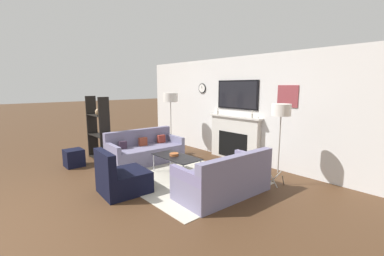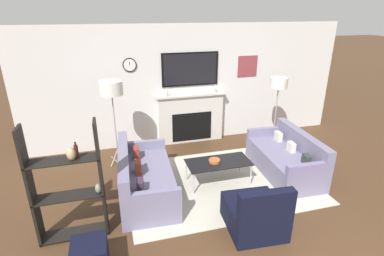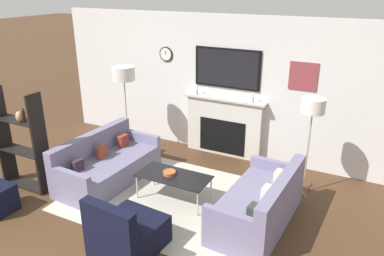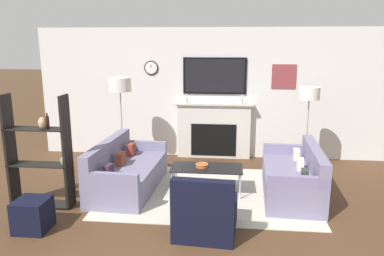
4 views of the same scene
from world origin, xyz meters
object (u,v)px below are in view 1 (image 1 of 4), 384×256
object	(u,v)px
armchair	(122,179)
coffee_table	(176,158)
couch_right	(224,180)
ottoman	(74,158)
floor_lamp_right	(281,112)
decorative_bowl	(174,154)
shelf_unit	(98,129)
floor_lamp_left	(171,98)
couch_left	(145,151)

from	to	relation	value
armchair	coffee_table	bearing A→B (deg)	93.02
armchair	couch_right	bearing A→B (deg)	45.45
coffee_table	ottoman	world-z (taller)	coffee_table
floor_lamp_right	ottoman	world-z (taller)	floor_lamp_right
decorative_bowl	ottoman	bearing A→B (deg)	-144.75
ottoman	floor_lamp_right	bearing A→B (deg)	33.70
shelf_unit	floor_lamp_right	bearing A→B (deg)	24.51
armchair	decorative_bowl	world-z (taller)	armchair
decorative_bowl	floor_lamp_left	world-z (taller)	floor_lamp_left
ottoman	coffee_table	bearing A→B (deg)	34.19
floor_lamp_left	armchair	bearing A→B (deg)	-54.18
floor_lamp_left	coffee_table	bearing A→B (deg)	-33.90
couch_right	ottoman	xyz separation A→B (m)	(-3.56, -1.49, -0.08)
couch_left	coffee_table	xyz separation A→B (m)	(1.34, -0.02, 0.12)
coffee_table	ottoman	size ratio (longest dim) A/B	2.72
couch_left	armchair	xyz separation A→B (m)	(1.41, -1.35, -0.02)
couch_left	floor_lamp_left	size ratio (longest dim) A/B	1.08
coffee_table	ottoman	xyz separation A→B (m)	(-2.17, -1.47, -0.19)
coffee_table	decorative_bowl	distance (m)	0.10
couch_left	floor_lamp_right	world-z (taller)	floor_lamp_right
coffee_table	shelf_unit	world-z (taller)	shelf_unit
floor_lamp_left	shelf_unit	world-z (taller)	floor_lamp_left
couch_right	shelf_unit	world-z (taller)	shelf_unit
coffee_table	decorative_bowl	xyz separation A→B (m)	(-0.08, 0.00, 0.06)
ottoman	couch_right	bearing A→B (deg)	22.69
coffee_table	shelf_unit	bearing A→B (deg)	-162.74
armchair	ottoman	distance (m)	2.25
couch_left	decorative_bowl	xyz separation A→B (m)	(1.27, -0.01, 0.18)
couch_left	armchair	distance (m)	1.95
couch_right	armchair	bearing A→B (deg)	-134.55
floor_lamp_left	floor_lamp_right	world-z (taller)	floor_lamp_left
couch_left	ottoman	distance (m)	1.71
shelf_unit	ottoman	xyz separation A→B (m)	(0.22, -0.73, -0.60)
couch_left	couch_right	bearing A→B (deg)	-0.11
floor_lamp_right	shelf_unit	size ratio (longest dim) A/B	0.96
ottoman	shelf_unit	bearing A→B (deg)	107.10
floor_lamp_left	floor_lamp_right	distance (m)	3.50
couch_left	floor_lamp_left	xyz separation A→B (m)	(-0.38, 1.14, 1.31)
armchair	floor_lamp_right	bearing A→B (deg)	55.52
decorative_bowl	floor_lamp_right	xyz separation A→B (m)	(1.85, 1.15, 1.01)
armchair	coffee_table	world-z (taller)	armchair
armchair	floor_lamp_left	distance (m)	3.34
armchair	decorative_bowl	distance (m)	1.35
floor_lamp_right	ottoman	xyz separation A→B (m)	(-3.95, -2.63, -1.26)
couch_left	floor_lamp_right	distance (m)	3.53
decorative_bowl	couch_left	bearing A→B (deg)	179.33
decorative_bowl	ottoman	xyz separation A→B (m)	(-2.09, -1.48, -0.25)
armchair	couch_left	bearing A→B (deg)	136.39
decorative_bowl	floor_lamp_right	distance (m)	2.40
armchair	coffee_table	xyz separation A→B (m)	(-0.07, 1.33, 0.14)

